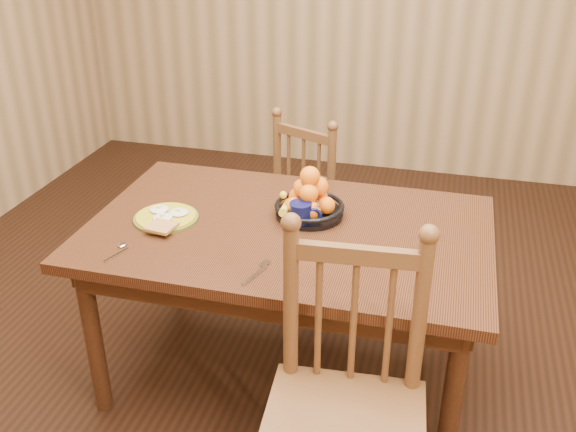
% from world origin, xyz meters
% --- Properties ---
extents(room, '(4.52, 5.02, 2.72)m').
position_xyz_m(room, '(0.00, 0.00, 1.35)').
color(room, black).
rests_on(room, ground).
extents(dining_table, '(1.60, 1.00, 0.75)m').
position_xyz_m(dining_table, '(0.00, 0.00, 0.67)').
color(dining_table, black).
rests_on(dining_table, ground).
extents(chair_far, '(0.55, 0.54, 0.94)m').
position_xyz_m(chair_far, '(-0.07, 0.91, 0.46)').
color(chair_far, '#553419').
rests_on(chair_far, ground).
extents(chair_near, '(0.53, 0.50, 1.08)m').
position_xyz_m(chair_near, '(0.37, -0.72, 0.53)').
color(chair_near, '#553419').
rests_on(chair_near, ground).
extents(breakfast_plate, '(0.26, 0.29, 0.04)m').
position_xyz_m(breakfast_plate, '(-0.50, -0.07, 0.76)').
color(breakfast_plate, '#59601E').
rests_on(breakfast_plate, dining_table).
extents(fork, '(0.06, 0.18, 0.00)m').
position_xyz_m(fork, '(-0.02, -0.35, 0.75)').
color(fork, silver).
rests_on(fork, dining_table).
extents(spoon, '(0.06, 0.16, 0.01)m').
position_xyz_m(spoon, '(-0.57, -0.33, 0.75)').
color(spoon, silver).
rests_on(spoon, dining_table).
extents(coffee_mug, '(0.13, 0.09, 0.10)m').
position_xyz_m(coffee_mug, '(0.05, 0.03, 0.80)').
color(coffee_mug, '#0A0E39').
rests_on(coffee_mug, dining_table).
extents(juice_glass, '(0.06, 0.06, 0.09)m').
position_xyz_m(juice_glass, '(0.09, 0.06, 0.79)').
color(juice_glass, silver).
rests_on(juice_glass, dining_table).
extents(fruit_bowl, '(0.29, 0.29, 0.22)m').
position_xyz_m(fruit_bowl, '(0.06, 0.12, 0.81)').
color(fruit_bowl, black).
rests_on(fruit_bowl, dining_table).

